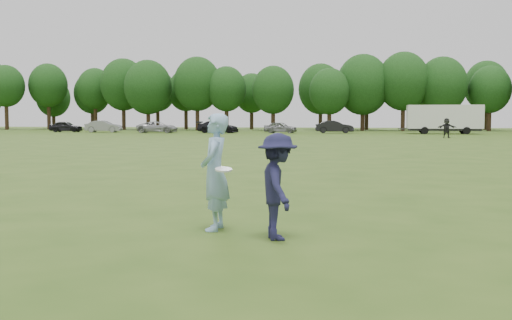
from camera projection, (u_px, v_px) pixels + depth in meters
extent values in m
plane|color=#2F4B15|center=(197.00, 237.00, 9.19)|extent=(200.00, 200.00, 0.00)
imported|color=#8CB4D8|center=(215.00, 172.00, 9.68)|extent=(0.49, 0.71, 1.90)
imported|color=#1C1B3D|center=(278.00, 186.00, 8.95)|extent=(0.90, 1.17, 1.60)
imported|color=black|center=(447.00, 128.00, 53.39)|extent=(1.70, 0.71, 1.78)
imported|color=black|center=(66.00, 127.00, 74.68)|extent=(4.14, 1.97, 1.37)
imported|color=gray|center=(104.00, 126.00, 73.06)|extent=(4.54, 2.07, 1.44)
imported|color=#A2A1A6|center=(158.00, 127.00, 70.61)|extent=(5.01, 2.66, 1.34)
imported|color=black|center=(218.00, 127.00, 70.11)|extent=(4.96, 2.21, 1.41)
imported|color=gray|center=(281.00, 127.00, 69.87)|extent=(4.01, 1.95, 1.32)
imported|color=black|center=(334.00, 127.00, 69.47)|extent=(4.56, 2.01, 1.45)
cylinder|color=white|center=(224.00, 169.00, 9.40)|extent=(0.28, 0.28, 0.09)
cube|color=white|center=(444.00, 117.00, 66.06)|extent=(8.00, 2.50, 2.60)
cube|color=black|center=(444.00, 129.00, 66.16)|extent=(7.60, 2.30, 0.25)
cylinder|color=black|center=(425.00, 130.00, 65.32)|extent=(0.80, 0.25, 0.80)
cylinder|color=black|center=(422.00, 130.00, 67.77)|extent=(0.80, 0.25, 0.80)
cylinder|color=black|center=(467.00, 131.00, 64.57)|extent=(0.80, 0.25, 0.80)
cylinder|color=black|center=(463.00, 130.00, 67.02)|extent=(0.80, 0.25, 0.80)
cube|color=#333333|center=(403.00, 129.00, 66.91)|extent=(1.20, 0.15, 0.12)
cylinder|color=#332114|center=(7.00, 116.00, 88.95)|extent=(0.56, 0.56, 4.18)
ellipsoid|color=#163612|center=(6.00, 86.00, 88.64)|extent=(5.42, 5.42, 6.23)
cylinder|color=#332114|center=(49.00, 115.00, 91.52)|extent=(0.56, 0.56, 4.26)
ellipsoid|color=#163612|center=(48.00, 85.00, 91.19)|extent=(5.79, 5.79, 6.66)
cylinder|color=#332114|center=(96.00, 117.00, 91.90)|extent=(0.56, 0.56, 3.91)
ellipsoid|color=#163612|center=(95.00, 89.00, 91.60)|extent=(5.47, 5.47, 6.29)
cylinder|color=#332114|center=(124.00, 117.00, 89.27)|extent=(0.56, 0.56, 3.83)
ellipsoid|color=#163612|center=(123.00, 85.00, 88.93)|extent=(6.75, 6.75, 7.76)
cylinder|color=#332114|center=(148.00, 119.00, 85.54)|extent=(0.56, 0.56, 3.25)
ellipsoid|color=#163612|center=(148.00, 87.00, 85.22)|extent=(6.76, 6.76, 7.78)
cylinder|color=#332114|center=(197.00, 117.00, 84.71)|extent=(0.56, 0.56, 3.71)
ellipsoid|color=#163612|center=(197.00, 84.00, 84.38)|extent=(6.68, 6.68, 7.68)
cylinder|color=#332114|center=(227.00, 118.00, 83.61)|extent=(0.56, 0.56, 3.46)
ellipsoid|color=#163612|center=(227.00, 89.00, 83.32)|extent=(5.49, 5.49, 6.31)
cylinder|color=#332114|center=(273.00, 119.00, 82.36)|extent=(0.56, 0.56, 3.14)
ellipsoid|color=#163612|center=(273.00, 90.00, 82.08)|extent=(5.78, 5.78, 6.64)
cylinder|color=#332114|center=(329.00, 120.00, 80.80)|extent=(0.56, 0.56, 3.01)
ellipsoid|color=#163612|center=(329.00, 91.00, 80.53)|extent=(5.46, 5.46, 6.28)
cylinder|color=#332114|center=(362.00, 119.00, 82.38)|extent=(0.56, 0.56, 3.23)
ellipsoid|color=#163612|center=(363.00, 85.00, 82.04)|extent=(7.29, 7.29, 8.38)
cylinder|color=#332114|center=(403.00, 117.00, 81.34)|extent=(0.56, 0.56, 3.77)
ellipsoid|color=#163612|center=(403.00, 81.00, 81.00)|extent=(6.95, 6.95, 8.00)
cylinder|color=#332114|center=(441.00, 119.00, 81.06)|extent=(0.56, 0.56, 3.33)
ellipsoid|color=#163612|center=(442.00, 85.00, 80.74)|extent=(6.71, 6.71, 7.71)
cylinder|color=#332114|center=(489.00, 119.00, 80.25)|extent=(0.56, 0.56, 3.22)
ellipsoid|color=#163612|center=(490.00, 89.00, 79.97)|extent=(5.54, 5.54, 6.37)
cylinder|color=#332114|center=(54.00, 120.00, 98.22)|extent=(0.56, 0.56, 2.73)
ellipsoid|color=#163612|center=(53.00, 98.00, 97.96)|extent=(5.45, 5.45, 6.27)
cylinder|color=#332114|center=(93.00, 119.00, 95.35)|extent=(0.56, 0.56, 3.25)
ellipsoid|color=#163612|center=(92.00, 93.00, 95.06)|extent=(5.68, 5.68, 6.53)
cylinder|color=#332114|center=(158.00, 118.00, 96.61)|extent=(0.56, 0.56, 3.62)
ellipsoid|color=#163612|center=(158.00, 91.00, 96.30)|extent=(5.80, 5.80, 6.67)
cylinder|color=#332114|center=(186.00, 118.00, 93.17)|extent=(0.56, 0.56, 3.61)
ellipsoid|color=#163612|center=(186.00, 91.00, 92.88)|extent=(5.58, 5.58, 6.42)
cylinder|color=#332114|center=(252.00, 119.00, 91.96)|extent=(0.56, 0.56, 3.29)
ellipsoid|color=#163612|center=(252.00, 93.00, 91.68)|extent=(5.30, 5.30, 6.09)
cylinder|color=#332114|center=(320.00, 119.00, 91.63)|extent=(0.56, 0.56, 3.28)
ellipsoid|color=#163612|center=(321.00, 89.00, 91.31)|extent=(6.78, 6.78, 7.79)
cylinder|color=#332114|center=(367.00, 119.00, 88.94)|extent=(0.56, 0.56, 3.11)
ellipsoid|color=#163612|center=(367.00, 93.00, 88.66)|extent=(5.34, 5.34, 6.14)
cylinder|color=#332114|center=(431.00, 118.00, 88.71)|extent=(0.56, 0.56, 3.50)
ellipsoid|color=#163612|center=(432.00, 92.00, 88.44)|extent=(4.82, 4.82, 5.54)
cylinder|color=#332114|center=(485.00, 117.00, 87.96)|extent=(0.56, 0.56, 3.80)
ellipsoid|color=#163612|center=(486.00, 86.00, 87.63)|extent=(6.34, 6.34, 7.29)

